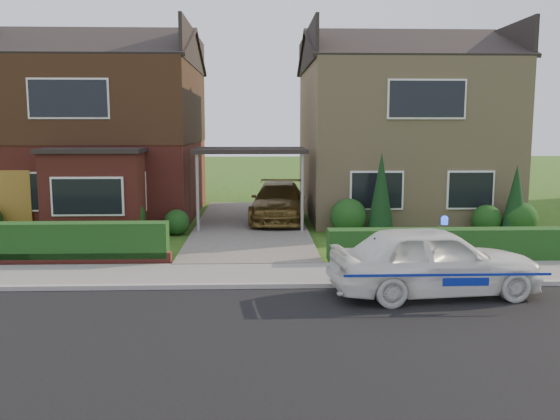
{
  "coord_description": "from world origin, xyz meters",
  "views": [
    {
      "loc": [
        0.28,
        -9.52,
        3.52
      ],
      "look_at": [
        0.75,
        3.5,
        1.67
      ],
      "focal_mm": 38.0,
      "sensor_mm": 36.0,
      "label": 1
    }
  ],
  "objects": [
    {
      "name": "ground",
      "position": [
        0.0,
        0.0,
        0.0
      ],
      "size": [
        120.0,
        120.0,
        0.0
      ],
      "primitive_type": "plane",
      "color": "#265416",
      "rests_on": "ground"
    },
    {
      "name": "road",
      "position": [
        0.0,
        0.0,
        0.0
      ],
      "size": [
        60.0,
        6.0,
        0.02
      ],
      "primitive_type": "cube",
      "color": "black",
      "rests_on": "ground"
    },
    {
      "name": "kerb",
      "position": [
        0.0,
        3.05,
        0.06
      ],
      "size": [
        60.0,
        0.16,
        0.12
      ],
      "primitive_type": "cube",
      "color": "#9E9993",
      "rests_on": "ground"
    },
    {
      "name": "sidewalk",
      "position": [
        0.0,
        4.1,
        0.05
      ],
      "size": [
        60.0,
        2.0,
        0.1
      ],
      "primitive_type": "cube",
      "color": "slate",
      "rests_on": "ground"
    },
    {
      "name": "driveway",
      "position": [
        0.0,
        11.0,
        0.06
      ],
      "size": [
        3.8,
        12.0,
        0.12
      ],
      "primitive_type": "cube",
      "color": "#666059",
      "rests_on": "ground"
    },
    {
      "name": "house_left",
      "position": [
        -5.78,
        13.9,
        3.81
      ],
      "size": [
        7.5,
        9.53,
        7.25
      ],
      "color": "maroon",
      "rests_on": "ground"
    },
    {
      "name": "house_right",
      "position": [
        5.8,
        13.99,
        3.66
      ],
      "size": [
        7.5,
        8.06,
        7.25
      ],
      "color": "tan",
      "rests_on": "ground"
    },
    {
      "name": "carport_link",
      "position": [
        0.0,
        10.95,
        2.66
      ],
      "size": [
        3.8,
        3.0,
        2.77
      ],
      "color": "black",
      "rests_on": "ground"
    },
    {
      "name": "dwarf_wall",
      "position": [
        -5.8,
        5.3,
        0.18
      ],
      "size": [
        7.7,
        0.25,
        0.36
      ],
      "primitive_type": "cube",
      "color": "maroon",
      "rests_on": "ground"
    },
    {
      "name": "hedge_left",
      "position": [
        -5.8,
        5.45,
        0.0
      ],
      "size": [
        7.5,
        0.55,
        0.9
      ],
      "primitive_type": "cube",
      "color": "#113715",
      "rests_on": "ground"
    },
    {
      "name": "hedge_right",
      "position": [
        5.8,
        5.35,
        0.0
      ],
      "size": [
        7.5,
        0.55,
        0.8
      ],
      "primitive_type": "cube",
      "color": "#113715",
      "rests_on": "ground"
    },
    {
      "name": "shrub_left_mid",
      "position": [
        -4.0,
        9.3,
        0.66
      ],
      "size": [
        1.32,
        1.32,
        1.32
      ],
      "primitive_type": "sphere",
      "color": "#113715",
      "rests_on": "ground"
    },
    {
      "name": "shrub_left_near",
      "position": [
        -2.4,
        9.6,
        0.42
      ],
      "size": [
        0.84,
        0.84,
        0.84
      ],
      "primitive_type": "sphere",
      "color": "#113715",
      "rests_on": "ground"
    },
    {
      "name": "shrub_right_near",
      "position": [
        3.2,
        9.4,
        0.6
      ],
      "size": [
        1.2,
        1.2,
        1.2
      ],
      "primitive_type": "sphere",
      "color": "#113715",
      "rests_on": "ground"
    },
    {
      "name": "shrub_right_mid",
      "position": [
        7.8,
        9.5,
        0.48
      ],
      "size": [
        0.96,
        0.96,
        0.96
      ],
      "primitive_type": "sphere",
      "color": "#113715",
      "rests_on": "ground"
    },
    {
      "name": "shrub_right_far",
      "position": [
        8.8,
        9.2,
        0.54
      ],
      "size": [
        1.08,
        1.08,
        1.08
      ],
      "primitive_type": "sphere",
      "color": "#113715",
      "rests_on": "ground"
    },
    {
      "name": "conifer_a",
      "position": [
        4.2,
        9.2,
        1.3
      ],
      "size": [
        0.9,
        0.9,
        2.6
      ],
      "primitive_type": "cone",
      "color": "black",
      "rests_on": "ground"
    },
    {
      "name": "conifer_b",
      "position": [
        8.6,
        9.2,
        1.1
      ],
      "size": [
        0.9,
        0.9,
        2.2
      ],
      "primitive_type": "cone",
      "color": "black",
      "rests_on": "ground"
    },
    {
      "name": "police_car",
      "position": [
        3.92,
        2.4,
        0.74
      ],
      "size": [
        3.99,
        4.5,
        1.64
      ],
      "rotation": [
        0.0,
        0.0,
        1.68
      ],
      "color": "white",
      "rests_on": "ground"
    },
    {
      "name": "driveway_car",
      "position": [
        1.0,
        11.77,
        0.8
      ],
      "size": [
        2.27,
        4.82,
        1.36
      ],
      "primitive_type": "imported",
      "rotation": [
        0.0,
        0.0,
        -0.08
      ],
      "color": "brown",
      "rests_on": "driveway"
    },
    {
      "name": "potted_plant_a",
      "position": [
        -3.48,
        6.13,
        0.35
      ],
      "size": [
        0.43,
        0.36,
        0.71
      ],
      "primitive_type": "imported",
      "rotation": [
        0.0,
        0.0,
        0.33
      ],
      "color": "gray",
      "rests_on": "ground"
    },
    {
      "name": "potted_plant_c",
      "position": [
        -3.32,
        7.53,
        0.38
      ],
      "size": [
        0.58,
        0.58,
        0.76
      ],
      "primitive_type": "imported",
      "rotation": [
        0.0,
        0.0,
        1.08
      ],
      "color": "gray",
      "rests_on": "ground"
    }
  ]
}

